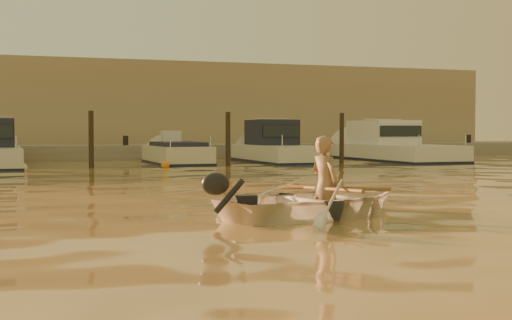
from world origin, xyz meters
name	(u,v)px	position (x,y,z in m)	size (l,w,h in m)	color
ground_plane	(200,210)	(0.00, 0.00, 0.00)	(160.00, 160.00, 0.00)	#98683D
dinghy	(320,201)	(1.57, -1.42, 0.24)	(2.45, 3.43, 0.71)	white
person	(325,185)	(1.66, -1.39, 0.47)	(0.56, 0.37, 1.55)	#8D6946
outboard_motor	(244,204)	(0.14, -1.90, 0.28)	(0.90, 0.40, 0.70)	black
oar_port	(332,188)	(1.80, -1.34, 0.42)	(0.06, 0.06, 2.10)	brown
oar_starboard	(323,189)	(1.61, -1.41, 0.42)	(0.06, 0.06, 2.10)	olive
moored_boat_3	(176,158)	(3.35, 16.00, 0.22)	(1.89, 5.51, 0.95)	beige
moored_boat_4	(277,147)	(7.60, 16.00, 0.62)	(2.12, 6.57, 1.75)	beige
moored_boat_5	(392,146)	(13.05, 16.00, 0.62)	(2.67, 8.80, 1.75)	silver
piling_2	(91,142)	(-0.20, 13.80, 0.90)	(0.18, 0.18, 2.20)	#2D2319
piling_3	(228,141)	(4.80, 13.80, 0.90)	(0.18, 0.18, 2.20)	#2D2319
piling_4	(342,141)	(9.50, 13.80, 0.90)	(0.18, 0.18, 2.20)	#2D2319
fender_c	(23,168)	(-2.50, 12.91, 0.10)	(0.30, 0.30, 0.30)	silver
fender_d	(165,165)	(2.30, 13.21, 0.10)	(0.30, 0.30, 0.30)	orange
fender_e	(322,162)	(8.45, 13.39, 0.10)	(0.30, 0.30, 0.30)	silver
quay	(76,156)	(0.00, 21.50, 0.15)	(52.00, 4.00, 1.00)	gray
waterfront_building	(65,109)	(0.00, 27.00, 2.40)	(46.00, 7.00, 4.80)	#9E8466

